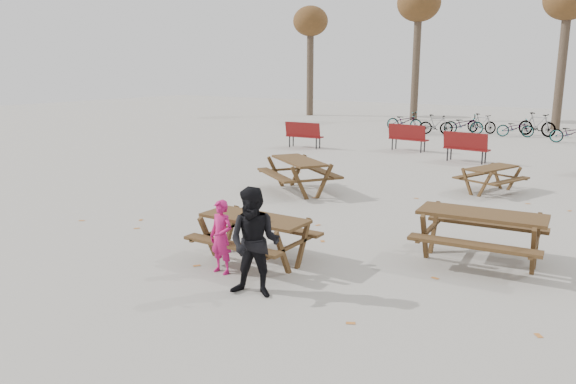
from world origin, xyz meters
The scene contains 14 objects.
ground centered at (0.00, 0.00, 0.00)m, with size 80.00×80.00×0.00m, color gray.
main_picnic_table centered at (0.00, 0.00, 0.59)m, with size 1.80×1.45×0.78m.
food_tray centered at (0.29, -0.13, 0.79)m, with size 0.18×0.11×0.04m, color white.
bread_roll centered at (0.29, -0.13, 0.83)m, with size 0.14×0.06×0.05m, color tan.
soda_bottle centered at (0.11, -0.12, 0.85)m, with size 0.07×0.07×0.17m.
child centered at (-0.14, -0.68, 0.58)m, with size 0.43×0.28×1.17m, color #B5165F.
adult centered at (0.84, -1.12, 0.78)m, with size 0.76×0.59×1.56m, color black.
picnic_table_east centered at (3.12, 1.98, 0.43)m, with size 1.99×1.60×0.86m, color #362213, non-canonical shape.
picnic_table_north centered at (-2.21, 4.88, 0.42)m, with size 1.97×1.59×0.85m, color #362213, non-canonical shape.
picnic_table_far centered at (1.94, 7.53, 0.33)m, with size 1.54×1.24×0.66m, color #362213, non-canonical shape.
park_bench_row centered at (-1.12, 12.22, 0.52)m, with size 12.24×2.11×1.03m.
bicycle_row centered at (-1.52, 19.94, 0.47)m, with size 9.35×2.92×1.08m.
tree_row centered at (0.90, 25.15, 6.19)m, with size 32.17×3.52×8.26m.
fallen_leaves centered at (0.50, 2.50, 0.00)m, with size 11.00×11.00×0.01m, color #B7692C, non-canonical shape.
Camera 1 is at (5.30, -7.09, 3.17)m, focal length 35.00 mm.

